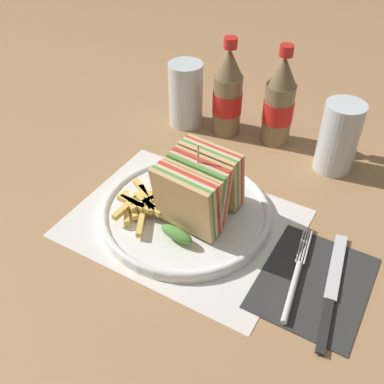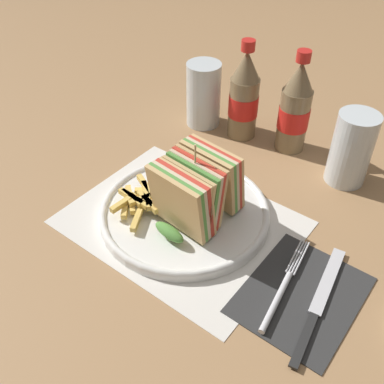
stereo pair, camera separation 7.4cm
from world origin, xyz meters
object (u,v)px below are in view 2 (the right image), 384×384
plate_main (185,212)px  knife (318,304)px  fork (281,291)px  glass_near (350,153)px  coke_bottle_near (244,97)px  glass_far (203,95)px  coke_bottle_far (295,109)px  club_sandwich (195,190)px

plate_main → knife: bearing=-6.5°
fork → glass_near: 0.31m
coke_bottle_near → glass_far: (-0.09, -0.01, -0.02)m
knife → glass_far: bearing=136.2°
coke_bottle_far → glass_far: bearing=-170.9°
fork → coke_bottle_far: size_ratio=0.90×
coke_bottle_near → glass_near: size_ratio=1.49×
fork → glass_near: (-0.04, 0.30, 0.05)m
knife → glass_far: glass_far is taller
plate_main → glass_near: 0.31m
club_sandwich → glass_near: (0.15, 0.26, -0.01)m
glass_near → knife: bearing=-73.3°
club_sandwich → glass_far: size_ratio=1.14×
club_sandwich → coke_bottle_near: bearing=107.1°
fork → glass_far: (-0.36, 0.30, 0.06)m
coke_bottle_near → glass_far: bearing=-172.7°
plate_main → glass_far: size_ratio=2.08×
glass_near → coke_bottle_near: bearing=177.3°
knife → coke_bottle_far: bearing=115.4°
plate_main → knife: size_ratio=1.30×
glass_near → glass_far: same height
plate_main → coke_bottle_far: bearing=82.0°
fork → coke_bottle_near: coke_bottle_near is taller
fork → plate_main: bearing=159.1°
plate_main → club_sandwich: size_ratio=1.83×
plate_main → glass_near: glass_near is taller
club_sandwich → coke_bottle_far: bearing=86.2°
plate_main → glass_far: glass_far is taller
fork → knife: (0.05, 0.01, -0.00)m
coke_bottle_near → coke_bottle_far: same height
coke_bottle_near → glass_far: coke_bottle_near is taller
knife → plate_main: bearing=164.7°
glass_far → club_sandwich: bearing=-56.0°
fork → glass_near: glass_near is taller
plate_main → coke_bottle_far: coke_bottle_far is taller
plate_main → coke_bottle_far: size_ratio=1.39×
glass_near → fork: bearing=-83.1°
glass_near → glass_far: (-0.32, -0.00, 0.01)m
glass_far → coke_bottle_near: bearing=7.3°
coke_bottle_near → glass_far: 0.09m
fork → glass_far: glass_far is taller
fork → coke_bottle_far: bearing=107.8°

